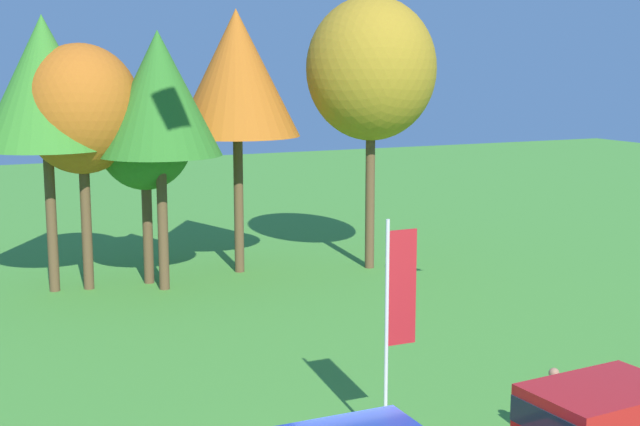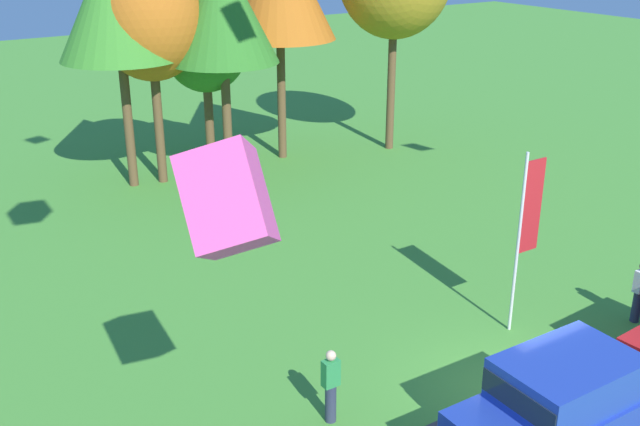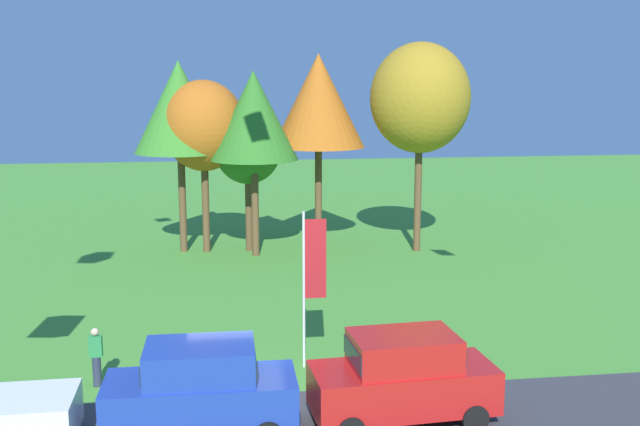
% 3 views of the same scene
% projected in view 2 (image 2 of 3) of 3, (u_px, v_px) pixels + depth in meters
% --- Properties ---
extents(ground_plane, '(120.00, 120.00, 0.00)m').
position_uv_depth(ground_plane, '(511.00, 395.00, 16.71)').
color(ground_plane, '#478E33').
extents(car_suv_mid_row, '(4.62, 2.08, 2.28)m').
position_uv_depth(car_suv_mid_row, '(563.00, 406.00, 14.18)').
color(car_suv_mid_row, '#1E389E').
rests_on(car_suv_mid_row, ground).
extents(person_watching_sky, '(0.36, 0.24, 1.71)m').
position_uv_depth(person_watching_sky, '(331.00, 385.00, 15.53)').
color(person_watching_sky, '#2D334C').
rests_on(person_watching_sky, ground).
extents(person_beside_suv, '(0.36, 0.24, 1.71)m').
position_uv_depth(person_beside_suv, '(639.00, 291.00, 19.42)').
color(person_beside_suv, '#2D334C').
rests_on(person_beside_suv, ground).
extents(tree_far_right, '(4.04, 4.04, 8.53)m').
position_uv_depth(tree_far_right, '(150.00, 22.00, 27.83)').
color(tree_far_right, brown).
rests_on(tree_far_right, ground).
extents(tree_center_back, '(3.37, 3.37, 7.11)m').
position_uv_depth(tree_center_back, '(205.00, 46.00, 29.26)').
color(tree_center_back, brown).
rests_on(tree_center_back, ground).
extents(tree_left_of_center, '(4.25, 4.25, 8.96)m').
position_uv_depth(tree_left_of_center, '(222.00, 6.00, 27.95)').
color(tree_left_of_center, brown).
rests_on(tree_left_of_center, ground).
extents(flag_banner, '(0.71, 0.08, 4.78)m').
position_uv_depth(flag_banner, '(527.00, 219.00, 18.35)').
color(flag_banner, silver).
rests_on(flag_banner, ground).
extents(kite_box_high_right, '(1.44, 1.94, 1.93)m').
position_uv_depth(kite_box_high_right, '(227.00, 200.00, 10.34)').
color(kite_box_high_right, '#EA4C9E').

